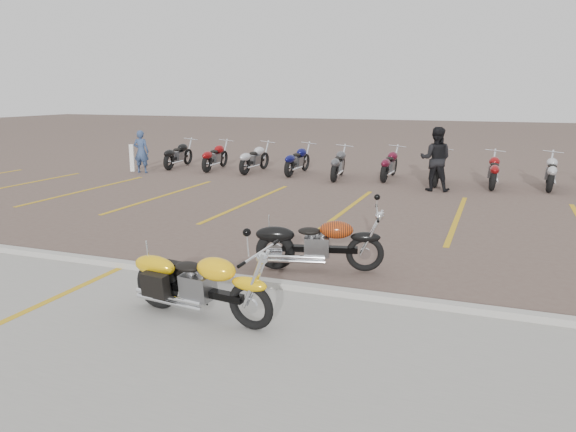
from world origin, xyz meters
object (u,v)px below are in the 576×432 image
Objects in this scene: person_a at (141,152)px; bollard at (132,158)px; flame_cruiser at (316,245)px; yellow_cruiser at (199,286)px; person_b at (436,159)px.

person_a reaches higher than bollard.
yellow_cruiser is at bearing -122.27° from flame_cruiser.
bollard reaches higher than yellow_cruiser.
bollard is (-0.57, 0.20, -0.28)m from person_a.
person_b is (1.76, 11.04, 0.51)m from yellow_cruiser.
yellow_cruiser reaches higher than flame_cruiser.
flame_cruiser is 13.45m from bollard.
bollard is at bearing 124.73° from flame_cruiser.
bollard reaches higher than flame_cruiser.
person_a reaches higher than flame_cruiser.
flame_cruiser is 1.10× the size of person_b.
person_b is 11.05m from bollard.
person_a is 1.55× the size of bollard.
person_b reaches higher than person_a.
yellow_cruiser is 1.04× the size of flame_cruiser.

